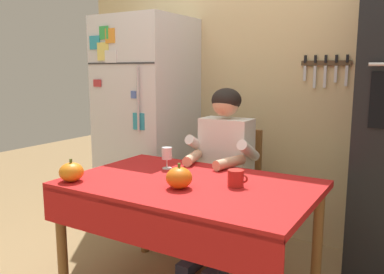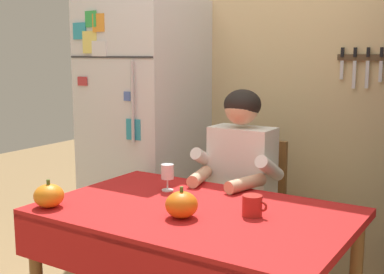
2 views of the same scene
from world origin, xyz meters
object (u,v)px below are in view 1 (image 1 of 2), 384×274
at_px(coffee_mug, 236,178).
at_px(pumpkin_large, 179,178).
at_px(seated_person, 222,161).
at_px(pumpkin_medium, 71,172).
at_px(refrigerator, 148,125).
at_px(chair_behind_person, 233,185).
at_px(dining_table, 188,197).
at_px(wine_glass, 167,154).

relative_size(coffee_mug, pumpkin_large, 0.81).
relative_size(seated_person, coffee_mug, 10.76).
bearing_deg(pumpkin_large, pumpkin_medium, -161.44).
height_order(refrigerator, chair_behind_person, refrigerator).
xyz_separation_m(dining_table, pumpkin_medium, (-0.58, -0.32, 0.14)).
bearing_deg(coffee_mug, dining_table, -165.18).
relative_size(pumpkin_large, pumpkin_medium, 1.02).
distance_m(pumpkin_large, pumpkin_medium, 0.63).
height_order(refrigerator, pumpkin_medium, refrigerator).
relative_size(refrigerator, pumpkin_large, 12.65).
bearing_deg(seated_person, pumpkin_large, -81.81).
distance_m(chair_behind_person, coffee_mug, 0.85).
xyz_separation_m(chair_behind_person, pumpkin_large, (0.10, -0.91, 0.29)).
distance_m(seated_person, pumpkin_large, 0.73).
relative_size(dining_table, wine_glass, 10.02).
bearing_deg(wine_glass, refrigerator, 134.58).
bearing_deg(wine_glass, chair_behind_person, 71.51).
relative_size(coffee_mug, wine_glass, 0.83).
bearing_deg(chair_behind_person, refrigerator, 174.02).
xyz_separation_m(seated_person, coffee_mug, (0.35, -0.53, 0.05)).
relative_size(dining_table, chair_behind_person, 1.51).
bearing_deg(chair_behind_person, seated_person, -90.00).
xyz_separation_m(chair_behind_person, seated_person, (0.00, -0.19, 0.23)).
bearing_deg(coffee_mug, pumpkin_large, -143.58).
distance_m(dining_table, coffee_mug, 0.30).
bearing_deg(pumpkin_large, chair_behind_person, 96.50).
bearing_deg(wine_glass, pumpkin_medium, -120.02).
bearing_deg(refrigerator, coffee_mug, -33.77).
height_order(seated_person, pumpkin_large, seated_person).
distance_m(refrigerator, seated_person, 0.92).
xyz_separation_m(refrigerator, coffee_mug, (1.22, -0.81, -0.11)).
height_order(dining_table, seated_person, seated_person).
distance_m(dining_table, wine_glass, 0.39).
bearing_deg(pumpkin_large, refrigerator, 134.10).
bearing_deg(pumpkin_large, dining_table, 97.96).
height_order(coffee_mug, wine_glass, wine_glass).
bearing_deg(seated_person, coffee_mug, -56.53).
relative_size(seated_person, pumpkin_medium, 8.96).
height_order(chair_behind_person, pumpkin_large, chair_behind_person).
relative_size(seated_person, wine_glass, 8.91).
xyz_separation_m(seated_person, pumpkin_large, (0.10, -0.72, 0.06)).
bearing_deg(wine_glass, pumpkin_large, -46.95).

